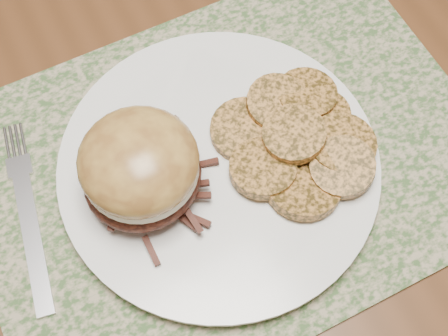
{
  "coord_description": "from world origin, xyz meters",
  "views": [
    {
      "loc": [
        -0.02,
        -0.33,
        1.25
      ],
      "look_at": [
        0.08,
        -0.14,
        0.79
      ],
      "focal_mm": 50.0,
      "sensor_mm": 36.0,
      "label": 1
    }
  ],
  "objects_px": {
    "dining_table": "(99,142)",
    "pork_sandwich": "(140,168)",
    "dinner_plate": "(219,166)",
    "fork": "(28,213)"
  },
  "relations": [
    {
      "from": "dining_table",
      "to": "pork_sandwich",
      "type": "distance_m",
      "value": 0.18
    },
    {
      "from": "dining_table",
      "to": "dinner_plate",
      "type": "height_order",
      "value": "dinner_plate"
    },
    {
      "from": "fork",
      "to": "pork_sandwich",
      "type": "bearing_deg",
      "value": -6.62
    },
    {
      "from": "dining_table",
      "to": "fork",
      "type": "xyz_separation_m",
      "value": [
        -0.08,
        -0.09,
        0.09
      ]
    },
    {
      "from": "dining_table",
      "to": "dinner_plate",
      "type": "xyz_separation_m",
      "value": [
        0.08,
        -0.12,
        0.09
      ]
    },
    {
      "from": "dinner_plate",
      "to": "fork",
      "type": "xyz_separation_m",
      "value": [
        -0.16,
        0.04,
        -0.01
      ]
    },
    {
      "from": "fork",
      "to": "dinner_plate",
      "type": "bearing_deg",
      "value": -2.74
    },
    {
      "from": "fork",
      "to": "dining_table",
      "type": "bearing_deg",
      "value": 55.8
    },
    {
      "from": "pork_sandwich",
      "to": "fork",
      "type": "height_order",
      "value": "pork_sandwich"
    },
    {
      "from": "dinner_plate",
      "to": "pork_sandwich",
      "type": "height_order",
      "value": "pork_sandwich"
    }
  ]
}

